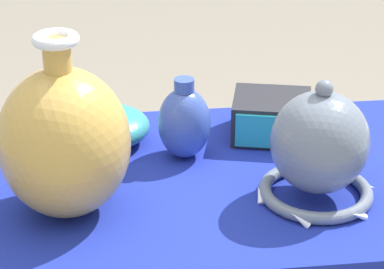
# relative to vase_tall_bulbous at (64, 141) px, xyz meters

# --- Properties ---
(display_table) EXTENTS (1.33, 0.59, 0.69)m
(display_table) POSITION_rel_vase_tall_bulbous_xyz_m (0.27, 0.07, -0.21)
(display_table) COLOR brown
(display_table) RESTS_ON ground_plane
(vase_tall_bulbous) EXTENTS (0.22, 0.22, 0.31)m
(vase_tall_bulbous) POSITION_rel_vase_tall_bulbous_xyz_m (0.00, 0.00, 0.00)
(vase_tall_bulbous) COLOR gold
(vase_tall_bulbous) RESTS_ON display_table
(vase_dome_bell) EXTENTS (0.21, 0.20, 0.22)m
(vase_dome_bell) POSITION_rel_vase_tall_bulbous_xyz_m (0.42, -0.01, -0.04)
(vase_dome_bell) COLOR slate
(vase_dome_bell) RESTS_ON display_table
(mosaic_tile_box) EXTENTS (0.18, 0.17, 0.08)m
(mosaic_tile_box) POSITION_rel_vase_tall_bulbous_xyz_m (0.40, 0.24, -0.09)
(mosaic_tile_box) COLOR #232328
(mosaic_tile_box) RESTS_ON display_table
(jar_round_cobalt) EXTENTS (0.10, 0.10, 0.16)m
(jar_round_cobalt) POSITION_rel_vase_tall_bulbous_xyz_m (0.21, 0.17, -0.06)
(jar_round_cobalt) COLOR #3851A8
(jar_round_cobalt) RESTS_ON display_table
(bowl_shallow_teal) EXTENTS (0.17, 0.17, 0.07)m
(bowl_shallow_teal) POSITION_rel_vase_tall_bulbous_xyz_m (0.07, 0.24, -0.09)
(bowl_shallow_teal) COLOR teal
(bowl_shallow_teal) RESTS_ON display_table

